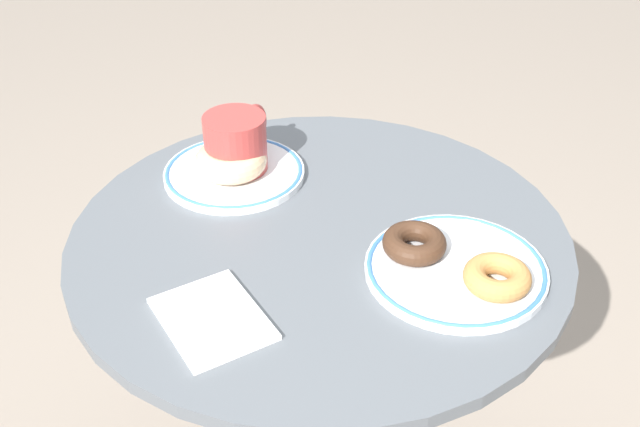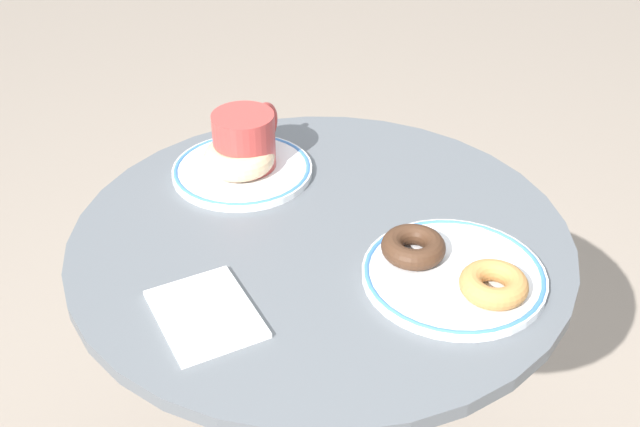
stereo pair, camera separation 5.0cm
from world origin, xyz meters
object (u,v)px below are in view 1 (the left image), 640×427
donut_glazed (231,160)px  donut_chocolate (414,243)px  plate_left (234,173)px  cafe_table (319,366)px  coffee_mug (237,145)px  paper_napkin (213,319)px  donut_old_fashioned (497,277)px  plate_right (456,269)px

donut_glazed → donut_chocolate: 0.30m
plate_left → cafe_table: bearing=-11.4°
donut_glazed → coffee_mug: bearing=101.2°
paper_napkin → coffee_mug: size_ratio=1.04×
donut_glazed → coffee_mug: coffee_mug is taller
cafe_table → donut_old_fashioned: (0.23, 0.03, 0.26)m
cafe_table → plate_left: plate_left is taller
plate_left → donut_chocolate: (0.30, -0.01, 0.02)m
cafe_table → coffee_mug: bearing=165.1°
paper_napkin → coffee_mug: (-0.19, 0.25, 0.04)m
paper_napkin → coffee_mug: coffee_mug is taller
plate_right → donut_glazed: (-0.36, -0.00, 0.02)m
cafe_table → coffee_mug: size_ratio=6.11×
plate_right → donut_chocolate: 0.06m
cafe_table → coffee_mug: (-0.18, 0.05, 0.28)m
cafe_table → paper_napkin: bearing=-88.4°
donut_chocolate → plate_left: bearing=177.8°
donut_glazed → donut_old_fashioned: 0.41m
donut_old_fashioned → coffee_mug: (-0.41, 0.02, 0.02)m
donut_glazed → coffee_mug: size_ratio=0.79×
plate_right → donut_glazed: donut_glazed is taller
plate_left → donut_chocolate: donut_chocolate is taller
plate_right → donut_glazed: 0.36m
donut_glazed → donut_chocolate: bearing=-1.0°
donut_chocolate → donut_glazed: bearing=179.0°
cafe_table → paper_napkin: (0.01, -0.20, 0.24)m
plate_left → coffee_mug: size_ratio=1.56×
donut_old_fashioned → paper_napkin: (-0.23, -0.23, -0.02)m
donut_glazed → donut_old_fashioned: size_ratio=1.30×
donut_old_fashioned → cafe_table: bearing=-173.6°
donut_old_fashioned → paper_napkin: bearing=-134.8°
paper_napkin → donut_old_fashioned: bearing=45.2°
donut_chocolate → paper_napkin: bearing=-117.5°
plate_left → donut_old_fashioned: size_ratio=2.56×
plate_left → plate_right: size_ratio=0.92×
donut_glazed → cafe_table: bearing=-9.6°
plate_left → plate_right: same height
donut_glazed → paper_napkin: size_ratio=0.76×
plate_right → paper_napkin: bearing=-126.3°
plate_right → plate_left: bearing=179.4°
plate_right → donut_chocolate: (-0.05, -0.01, 0.02)m
plate_right → cafe_table: bearing=-169.8°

